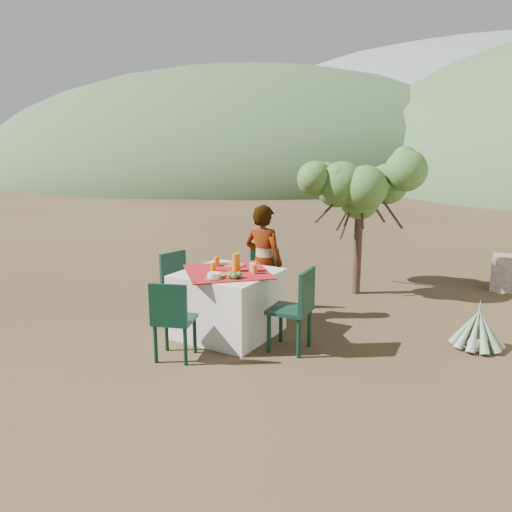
# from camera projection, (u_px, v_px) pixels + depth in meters

# --- Properties ---
(ground) EXTENTS (160.00, 160.00, 0.00)m
(ground) POSITION_uv_depth(u_px,v_px,m) (252.00, 328.00, 6.07)
(ground) COLOR #362418
(ground) RESTS_ON ground
(table) EXTENTS (1.30, 1.30, 0.76)m
(table) POSITION_uv_depth(u_px,v_px,m) (228.00, 303.00, 5.83)
(table) COLOR white
(table) RESTS_ON ground
(chair_far) EXTENTS (0.49, 0.49, 0.84)m
(chair_far) POSITION_uv_depth(u_px,v_px,m) (263.00, 277.00, 6.64)
(chair_far) COLOR black
(chair_far) RESTS_ON ground
(chair_near) EXTENTS (0.50, 0.50, 0.85)m
(chair_near) POSITION_uv_depth(u_px,v_px,m) (172.00, 317.00, 5.06)
(chair_near) COLOR black
(chair_near) RESTS_ON ground
(chair_left) EXTENTS (0.47, 0.47, 0.87)m
(chair_left) POSITION_uv_depth(u_px,v_px,m) (179.00, 283.00, 6.31)
(chair_left) COLOR black
(chair_left) RESTS_ON ground
(chair_right) EXTENTS (0.46, 0.46, 0.91)m
(chair_right) POSITION_uv_depth(u_px,v_px,m) (297.00, 306.00, 5.31)
(chair_right) COLOR black
(chair_right) RESTS_ON ground
(person) EXTENTS (0.56, 0.39, 1.47)m
(person) POSITION_uv_depth(u_px,v_px,m) (264.00, 262.00, 6.31)
(person) COLOR #8C6651
(person) RESTS_ON ground
(shrub_tree) EXTENTS (1.60, 1.57, 1.89)m
(shrub_tree) POSITION_uv_depth(u_px,v_px,m) (365.00, 194.00, 7.25)
(shrub_tree) COLOR #422F21
(shrub_tree) RESTS_ON ground
(agave) EXTENTS (0.58, 0.58, 0.61)m
(agave) POSITION_uv_depth(u_px,v_px,m) (478.00, 330.00, 5.46)
(agave) COLOR gray
(agave) RESTS_ON ground
(hill_near_left) EXTENTS (40.00, 40.00, 16.00)m
(hill_near_left) POSITION_uv_depth(u_px,v_px,m) (252.00, 175.00, 40.26)
(hill_near_left) COLOR #3F5831
(hill_near_left) RESTS_ON ground
(hill_far_center) EXTENTS (60.00, 60.00, 24.00)m
(hill_far_center) POSITION_uv_depth(u_px,v_px,m) (476.00, 169.00, 51.81)
(hill_far_center) COLOR slate
(hill_far_center) RESTS_ON ground
(plate_far) EXTENTS (0.25, 0.25, 0.01)m
(plate_far) POSITION_uv_depth(u_px,v_px,m) (235.00, 265.00, 6.02)
(plate_far) COLOR brown
(plate_far) RESTS_ON table
(plate_near) EXTENTS (0.24, 0.24, 0.01)m
(plate_near) POSITION_uv_depth(u_px,v_px,m) (217.00, 274.00, 5.57)
(plate_near) COLOR brown
(plate_near) RESTS_ON table
(glass_far) EXTENTS (0.07, 0.07, 0.11)m
(glass_far) POSITION_uv_depth(u_px,v_px,m) (217.00, 261.00, 6.01)
(glass_far) COLOR orange
(glass_far) RESTS_ON table
(glass_near) EXTENTS (0.06, 0.06, 0.10)m
(glass_near) POSITION_uv_depth(u_px,v_px,m) (213.00, 267.00, 5.73)
(glass_near) COLOR orange
(glass_near) RESTS_ON table
(juice_pitcher) EXTENTS (0.09, 0.09, 0.21)m
(juice_pitcher) POSITION_uv_depth(u_px,v_px,m) (236.00, 262.00, 5.73)
(juice_pitcher) COLOR orange
(juice_pitcher) RESTS_ON table
(bowl_plate) EXTENTS (0.20, 0.20, 0.01)m
(bowl_plate) POSITION_uv_depth(u_px,v_px,m) (214.00, 278.00, 5.42)
(bowl_plate) COLOR brown
(bowl_plate) RESTS_ON table
(white_bowl) EXTENTS (0.14, 0.14, 0.05)m
(white_bowl) POSITION_uv_depth(u_px,v_px,m) (214.00, 275.00, 5.42)
(white_bowl) COLOR white
(white_bowl) RESTS_ON bowl_plate
(jar_left) EXTENTS (0.06, 0.06, 0.10)m
(jar_left) POSITION_uv_depth(u_px,v_px,m) (255.00, 269.00, 5.63)
(jar_left) COLOR #DA5B26
(jar_left) RESTS_ON table
(jar_right) EXTENTS (0.07, 0.07, 0.11)m
(jar_right) POSITION_uv_depth(u_px,v_px,m) (254.00, 266.00, 5.75)
(jar_right) COLOR #DA5B26
(jar_right) RESTS_ON table
(napkin_holder) EXTENTS (0.09, 0.07, 0.10)m
(napkin_holder) POSITION_uv_depth(u_px,v_px,m) (252.00, 267.00, 5.72)
(napkin_holder) COLOR white
(napkin_holder) RESTS_ON table
(fruit_cluster) EXTENTS (0.15, 0.14, 0.07)m
(fruit_cluster) POSITION_uv_depth(u_px,v_px,m) (234.00, 275.00, 5.43)
(fruit_cluster) COLOR #46812F
(fruit_cluster) RESTS_ON table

